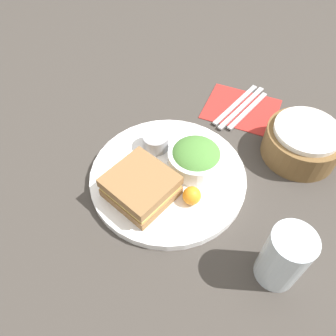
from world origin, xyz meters
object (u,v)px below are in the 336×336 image
salad_bowl (196,157)px  dressing_cup (156,142)px  drink_glass (284,257)px  knife (242,107)px  spoon (248,110)px  sandwich (141,187)px  fork (236,104)px  bread_basket (302,142)px  plate (168,177)px

salad_bowl → dressing_cup: 0.10m
drink_glass → knife: bearing=-157.2°
salad_bowl → knife: (-0.23, 0.04, -0.04)m
drink_glass → knife: size_ratio=0.64×
salad_bowl → knife: 0.24m
spoon → knife: bearing=90.0°
sandwich → dressing_cup: size_ratio=2.65×
spoon → fork: bearing=90.0°
knife → spoon: 0.02m
drink_glass → spoon: (-0.39, -0.15, -0.06)m
spoon → bread_basket: bearing=-106.2°
plate → dressing_cup: dressing_cup is taller
plate → dressing_cup: (-0.06, -0.05, 0.03)m
plate → bread_basket: size_ratio=1.99×
fork → salad_bowl: bearing=-168.8°
sandwich → fork: sandwich is taller
bread_basket → fork: bearing=-120.5°
sandwich → knife: (-0.34, 0.11, -0.04)m
salad_bowl → dressing_cup: size_ratio=2.07×
drink_glass → fork: (-0.40, -0.18, -0.06)m
salad_bowl → drink_glass: drink_glass is taller
dressing_cup → spoon: (-0.21, 0.16, -0.03)m
bread_basket → spoon: bearing=-123.4°
plate → dressing_cup: 0.08m
plate → dressing_cup: bearing=-137.4°
salad_bowl → knife: salad_bowl is taller
dressing_cup → knife: (-0.22, 0.14, -0.03)m
bread_basket → drink_glass: bearing=1.6°
spoon → dressing_cup: bearing=160.7°
drink_glass → knife: (-0.39, -0.16, -0.06)m
fork → knife: size_ratio=0.95×
sandwich → spoon: (-0.34, 0.13, -0.04)m
sandwich → drink_glass: size_ratio=1.18×
plate → sandwich: size_ratio=2.18×
fork → knife: (0.01, 0.02, 0.00)m
sandwich → dressing_cup: (-0.13, -0.03, -0.01)m
dressing_cup → drink_glass: (0.17, 0.30, 0.03)m
salad_bowl → knife: bearing=169.7°
fork → spoon: bearing=-90.0°
sandwich → salad_bowl: salad_bowl is taller
sandwich → bread_basket: bearing=132.5°
knife → drink_glass: bearing=-140.0°
salad_bowl → bread_basket: (-0.14, 0.20, -0.00)m
plate → drink_glass: (0.11, 0.25, 0.05)m
fork → knife: bearing=-90.0°
salad_bowl → spoon: (-0.23, 0.06, -0.04)m
salad_bowl → drink_glass: bearing=52.5°
salad_bowl → spoon: bearing=165.4°
drink_glass → knife: 0.43m
sandwich → spoon: 0.37m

